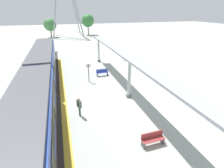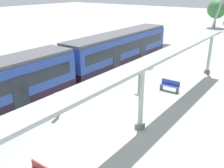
{
  "view_description": "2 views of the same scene",
  "coord_description": "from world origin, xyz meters",
  "px_view_note": "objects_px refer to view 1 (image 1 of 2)",
  "views": [
    {
      "loc": [
        -2.87,
        -13.23,
        7.85
      ],
      "look_at": [
        1.33,
        0.36,
        1.51
      ],
      "focal_mm": 27.12,
      "sensor_mm": 36.0,
      "label": 1
    },
    {
      "loc": [
        9.28,
        -11.12,
        7.74
      ],
      "look_at": [
        0.54,
        0.69,
        2.05
      ],
      "focal_mm": 40.64,
      "sensor_mm": 36.0,
      "label": 2
    }
  ],
  "objects_px": {
    "train_far_carriage": "(44,60)",
    "passenger_waiting_near_edge": "(79,105)",
    "platform_info_sign": "(89,71)",
    "canopy_pillar_second": "(129,79)",
    "bench_near_end": "(153,139)",
    "canopy_pillar_third": "(99,50)",
    "bench_mid_platform": "(102,72)",
    "train_near_carriage": "(28,136)"
  },
  "relations": [
    {
      "from": "train_near_carriage",
      "to": "bench_near_end",
      "type": "bearing_deg",
      "value": -5.97
    },
    {
      "from": "bench_near_end",
      "to": "passenger_waiting_near_edge",
      "type": "xyz_separation_m",
      "value": [
        -3.95,
        4.44,
        0.59
      ]
    },
    {
      "from": "bench_near_end",
      "to": "platform_info_sign",
      "type": "relative_size",
      "value": 0.68
    },
    {
      "from": "canopy_pillar_second",
      "to": "platform_info_sign",
      "type": "bearing_deg",
      "value": 121.52
    },
    {
      "from": "canopy_pillar_third",
      "to": "platform_info_sign",
      "type": "height_order",
      "value": "canopy_pillar_third"
    },
    {
      "from": "platform_info_sign",
      "to": "passenger_waiting_near_edge",
      "type": "relative_size",
      "value": 1.33
    },
    {
      "from": "canopy_pillar_third",
      "to": "bench_near_end",
      "type": "distance_m",
      "value": 18.87
    },
    {
      "from": "train_near_carriage",
      "to": "train_far_carriage",
      "type": "relative_size",
      "value": 1.0
    },
    {
      "from": "canopy_pillar_second",
      "to": "bench_mid_platform",
      "type": "height_order",
      "value": "canopy_pillar_second"
    },
    {
      "from": "train_near_carriage",
      "to": "canopy_pillar_third",
      "type": "xyz_separation_m",
      "value": [
        7.94,
        18.05,
        0.1
      ]
    },
    {
      "from": "bench_near_end",
      "to": "bench_mid_platform",
      "type": "xyz_separation_m",
      "value": [
        -0.06,
        12.59,
        0.0
      ]
    },
    {
      "from": "train_far_carriage",
      "to": "passenger_waiting_near_edge",
      "type": "height_order",
      "value": "train_far_carriage"
    },
    {
      "from": "train_near_carriage",
      "to": "train_far_carriage",
      "type": "height_order",
      "value": "same"
    },
    {
      "from": "train_near_carriage",
      "to": "canopy_pillar_third",
      "type": "distance_m",
      "value": 19.72
    },
    {
      "from": "train_far_carriage",
      "to": "passenger_waiting_near_edge",
      "type": "xyz_separation_m",
      "value": [
        3.03,
        -11.2,
        -0.8
      ]
    },
    {
      "from": "canopy_pillar_second",
      "to": "canopy_pillar_third",
      "type": "xyz_separation_m",
      "value": [
        0.0,
        12.52,
        0.0
      ]
    },
    {
      "from": "passenger_waiting_near_edge",
      "to": "canopy_pillar_second",
      "type": "bearing_deg",
      "value": 20.31
    },
    {
      "from": "platform_info_sign",
      "to": "passenger_waiting_near_edge",
      "type": "distance_m",
      "value": 6.97
    },
    {
      "from": "canopy_pillar_third",
      "to": "passenger_waiting_near_edge",
      "type": "xyz_separation_m",
      "value": [
        -4.91,
        -14.34,
        -0.9
      ]
    },
    {
      "from": "canopy_pillar_third",
      "to": "bench_near_end",
      "type": "height_order",
      "value": "canopy_pillar_third"
    },
    {
      "from": "platform_info_sign",
      "to": "passenger_waiting_near_edge",
      "type": "height_order",
      "value": "platform_info_sign"
    },
    {
      "from": "train_near_carriage",
      "to": "platform_info_sign",
      "type": "xyz_separation_m",
      "value": [
        4.95,
        10.41,
        -0.51
      ]
    },
    {
      "from": "canopy_pillar_third",
      "to": "bench_mid_platform",
      "type": "xyz_separation_m",
      "value": [
        -1.02,
        -6.19,
        -1.49
      ]
    },
    {
      "from": "bench_mid_platform",
      "to": "passenger_waiting_near_edge",
      "type": "bearing_deg",
      "value": -115.52
    },
    {
      "from": "bench_mid_platform",
      "to": "platform_info_sign",
      "type": "relative_size",
      "value": 0.69
    },
    {
      "from": "passenger_waiting_near_edge",
      "to": "platform_info_sign",
      "type": "bearing_deg",
      "value": 73.98
    },
    {
      "from": "canopy_pillar_third",
      "to": "passenger_waiting_near_edge",
      "type": "distance_m",
      "value": 15.18
    },
    {
      "from": "train_near_carriage",
      "to": "canopy_pillar_second",
      "type": "height_order",
      "value": "canopy_pillar_second"
    },
    {
      "from": "canopy_pillar_second",
      "to": "platform_info_sign",
      "type": "height_order",
      "value": "canopy_pillar_second"
    },
    {
      "from": "canopy_pillar_second",
      "to": "bench_mid_platform",
      "type": "distance_m",
      "value": 6.58
    },
    {
      "from": "bench_mid_platform",
      "to": "platform_info_sign",
      "type": "height_order",
      "value": "platform_info_sign"
    },
    {
      "from": "canopy_pillar_third",
      "to": "passenger_waiting_near_edge",
      "type": "relative_size",
      "value": 2.32
    },
    {
      "from": "canopy_pillar_third",
      "to": "bench_near_end",
      "type": "bearing_deg",
      "value": -92.93
    },
    {
      "from": "train_far_carriage",
      "to": "bench_near_end",
      "type": "distance_m",
      "value": 17.19
    },
    {
      "from": "passenger_waiting_near_edge",
      "to": "train_far_carriage",
      "type": "bearing_deg",
      "value": 105.14
    },
    {
      "from": "canopy_pillar_second",
      "to": "bench_near_end",
      "type": "bearing_deg",
      "value": -98.74
    },
    {
      "from": "canopy_pillar_third",
      "to": "bench_near_end",
      "type": "relative_size",
      "value": 2.54
    },
    {
      "from": "train_far_carriage",
      "to": "passenger_waiting_near_edge",
      "type": "relative_size",
      "value": 8.69
    },
    {
      "from": "train_near_carriage",
      "to": "canopy_pillar_second",
      "type": "relative_size",
      "value": 3.75
    },
    {
      "from": "train_near_carriage",
      "to": "bench_near_end",
      "type": "xyz_separation_m",
      "value": [
        6.98,
        -0.73,
        -1.39
      ]
    },
    {
      "from": "canopy_pillar_third",
      "to": "bench_mid_platform",
      "type": "height_order",
      "value": "canopy_pillar_third"
    },
    {
      "from": "canopy_pillar_third",
      "to": "passenger_waiting_near_edge",
      "type": "bearing_deg",
      "value": -108.92
    }
  ]
}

